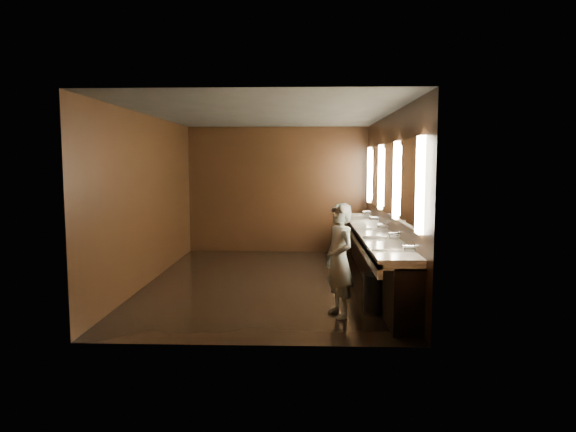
{
  "coord_description": "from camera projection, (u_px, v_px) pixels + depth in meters",
  "views": [
    {
      "loc": [
        0.62,
        -8.47,
        2.02
      ],
      "look_at": [
        0.33,
        0.0,
        1.13
      ],
      "focal_mm": 32.0,
      "sensor_mm": 36.0,
      "label": 1
    }
  ],
  "objects": [
    {
      "name": "floor",
      "position": [
        268.0,
        282.0,
        8.65
      ],
      "size": [
        6.0,
        6.0,
        0.0
      ],
      "primitive_type": "plane",
      "color": "black",
      "rests_on": "ground"
    },
    {
      "name": "person",
      "position": [
        339.0,
        260.0,
        6.69
      ],
      "size": [
        0.54,
        0.64,
        1.49
      ],
      "primitive_type": "imported",
      "rotation": [
        0.0,
        0.0,
        -1.15
      ],
      "color": "#93C3DC",
      "rests_on": "floor"
    },
    {
      "name": "sink_counter",
      "position": [
        375.0,
        254.0,
        8.54
      ],
      "size": [
        0.55,
        5.4,
        1.01
      ],
      "color": "black",
      "rests_on": "floor"
    },
    {
      "name": "wall_right",
      "position": [
        389.0,
        200.0,
        8.44
      ],
      "size": [
        0.02,
        6.0,
        2.8
      ],
      "primitive_type": "cube",
      "color": "black",
      "rests_on": "floor"
    },
    {
      "name": "wall_left",
      "position": [
        149.0,
        199.0,
        8.57
      ],
      "size": [
        0.02,
        6.0,
        2.8
      ],
      "primitive_type": "cube",
      "color": "black",
      "rests_on": "floor"
    },
    {
      "name": "wall_front",
      "position": [
        248.0,
        220.0,
        5.52
      ],
      "size": [
        4.0,
        0.02,
        2.8
      ],
      "primitive_type": "cube",
      "color": "black",
      "rests_on": "floor"
    },
    {
      "name": "ceiling",
      "position": [
        268.0,
        114.0,
        8.36
      ],
      "size": [
        4.0,
        6.0,
        0.02
      ],
      "primitive_type": "cube",
      "color": "#2D2D2B",
      "rests_on": "wall_back"
    },
    {
      "name": "mirror_band",
      "position": [
        388.0,
        179.0,
        8.4
      ],
      "size": [
        0.06,
        5.03,
        1.15
      ],
      "color": "#FEECC1",
      "rests_on": "wall_right"
    },
    {
      "name": "trash_bin",
      "position": [
        376.0,
        293.0,
        6.92
      ],
      "size": [
        0.33,
        0.33,
        0.52
      ],
      "primitive_type": "cylinder",
      "rotation": [
        0.0,
        0.0,
        -0.0
      ],
      "color": "black",
      "rests_on": "floor"
    },
    {
      "name": "wall_back",
      "position": [
        278.0,
        190.0,
        11.49
      ],
      "size": [
        4.0,
        0.02,
        2.8
      ],
      "primitive_type": "cube",
      "color": "black",
      "rests_on": "floor"
    }
  ]
}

